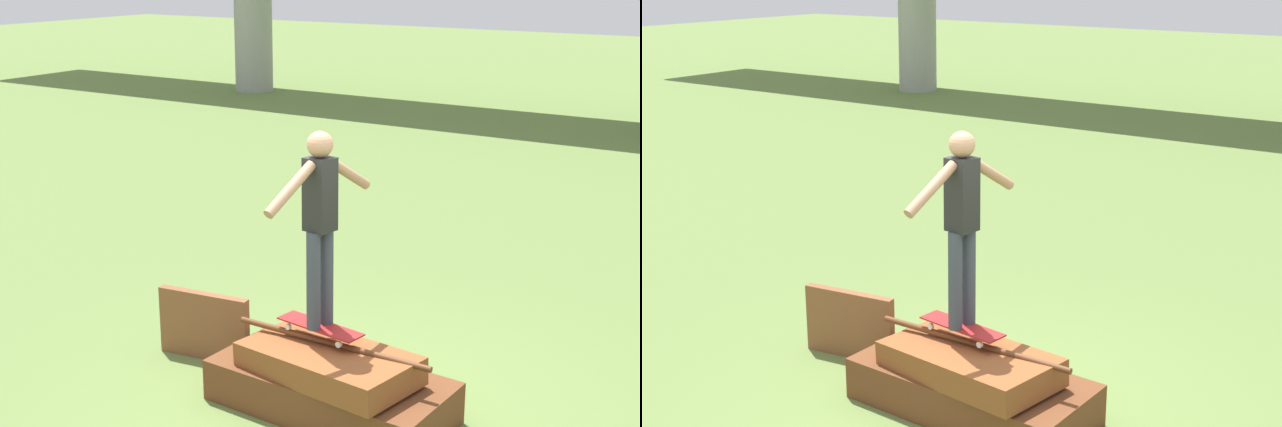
% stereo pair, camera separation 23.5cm
% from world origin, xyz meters
% --- Properties ---
extents(ground_plane, '(80.00, 80.00, 0.00)m').
position_xyz_m(ground_plane, '(0.00, 0.00, 0.00)').
color(ground_plane, olive).
extents(scrap_pile, '(2.14, 1.11, 0.67)m').
position_xyz_m(scrap_pile, '(0.01, -0.02, 0.28)').
color(scrap_pile, brown).
rests_on(scrap_pile, ground_plane).
extents(scrap_plank_loose, '(0.97, 0.23, 0.68)m').
position_xyz_m(scrap_plank_loose, '(-1.61, 0.24, 0.34)').
color(scrap_plank_loose, brown).
rests_on(scrap_plank_loose, ground_plane).
extents(skateboard, '(0.84, 0.33, 0.09)m').
position_xyz_m(skateboard, '(-0.14, 0.04, 0.74)').
color(skateboard, maroon).
rests_on(skateboard, scrap_pile).
extents(skater, '(0.26, 1.29, 1.70)m').
position_xyz_m(skater, '(-0.14, 0.04, 1.75)').
color(skater, '#383D4C').
rests_on(skater, skateboard).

